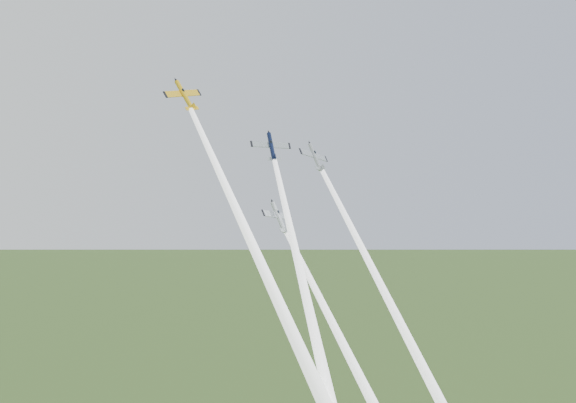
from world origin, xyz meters
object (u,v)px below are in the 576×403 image
object	(u,v)px
plane_silver_right	(315,157)
plane_navy	(271,147)
plane_silver_low	(279,217)
plane_yellow	(184,95)

from	to	relation	value
plane_silver_right	plane_navy	bearing A→B (deg)	162.46
plane_silver_right	plane_silver_low	size ratio (longest dim) A/B	1.00
plane_yellow	plane_silver_low	bearing A→B (deg)	-46.80
plane_yellow	plane_silver_right	world-z (taller)	plane_yellow
plane_yellow	plane_silver_low	distance (m)	28.50
plane_yellow	plane_silver_right	distance (m)	28.98
plane_yellow	plane_silver_low	xyz separation A→B (m)	(14.66, -9.43, -22.55)
plane_navy	plane_silver_right	bearing A→B (deg)	8.61
plane_silver_right	plane_silver_low	bearing A→B (deg)	-171.55
plane_yellow	plane_navy	distance (m)	19.28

